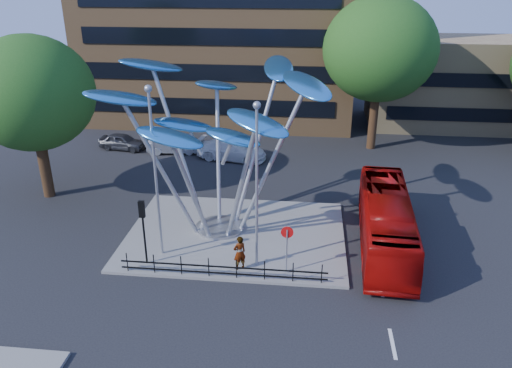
# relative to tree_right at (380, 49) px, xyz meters

# --- Properties ---
(ground) EXTENTS (120.00, 120.00, 0.00)m
(ground) POSITION_rel_tree_right_xyz_m (-8.00, -22.00, -8.04)
(ground) COLOR black
(ground) RESTS_ON ground
(traffic_island) EXTENTS (12.00, 9.00, 0.15)m
(traffic_island) POSITION_rel_tree_right_xyz_m (-9.00, -16.00, -7.96)
(traffic_island) COLOR slate
(traffic_island) RESTS_ON ground
(low_building_near) EXTENTS (15.00, 8.00, 8.00)m
(low_building_near) POSITION_rel_tree_right_xyz_m (8.00, 8.00, -4.04)
(low_building_near) COLOR tan
(low_building_near) RESTS_ON ground
(tree_right) EXTENTS (8.80, 8.80, 12.11)m
(tree_right) POSITION_rel_tree_right_xyz_m (0.00, 0.00, 0.00)
(tree_right) COLOR black
(tree_right) RESTS_ON ground
(tree_left) EXTENTS (7.60, 7.60, 10.32)m
(tree_left) POSITION_rel_tree_right_xyz_m (-22.00, -12.00, -1.24)
(tree_left) COLOR black
(tree_left) RESTS_ON ground
(leaf_sculpture) EXTENTS (12.72, 9.54, 9.51)m
(leaf_sculpture) POSITION_rel_tree_right_xyz_m (-10.07, -15.32, -1.16)
(leaf_sculpture) COLOR #9EA0A5
(leaf_sculpture) RESTS_ON traffic_island
(street_lamp_left) EXTENTS (0.36, 0.36, 8.80)m
(street_lamp_left) POSITION_rel_tree_right_xyz_m (-12.50, -18.50, -2.68)
(street_lamp_left) COLOR #9EA0A5
(street_lamp_left) RESTS_ON traffic_island
(street_lamp_right) EXTENTS (0.36, 0.36, 8.30)m
(street_lamp_right) POSITION_rel_tree_right_xyz_m (-7.50, -19.00, -2.94)
(street_lamp_right) COLOR #9EA0A5
(street_lamp_right) RESTS_ON traffic_island
(traffic_light_island) EXTENTS (0.28, 0.18, 3.42)m
(traffic_light_island) POSITION_rel_tree_right_xyz_m (-13.00, -19.50, -5.42)
(traffic_light_island) COLOR black
(traffic_light_island) RESTS_ON traffic_island
(no_entry_sign_island) EXTENTS (0.60, 0.10, 2.45)m
(no_entry_sign_island) POSITION_rel_tree_right_xyz_m (-6.00, -19.48, -6.22)
(no_entry_sign_island) COLOR #9EA0A5
(no_entry_sign_island) RESTS_ON traffic_island
(pedestrian_railing_front) EXTENTS (10.00, 0.06, 1.00)m
(pedestrian_railing_front) POSITION_rel_tree_right_xyz_m (-9.00, -20.30, -7.48)
(pedestrian_railing_front) COLOR black
(pedestrian_railing_front) RESTS_ON traffic_island
(red_bus) EXTENTS (3.03, 10.53, 2.90)m
(red_bus) POSITION_rel_tree_right_xyz_m (-0.93, -16.14, -6.59)
(red_bus) COLOR #9C0907
(red_bus) RESTS_ON ground
(pedestrian) EXTENTS (0.78, 0.72, 1.79)m
(pedestrian) POSITION_rel_tree_right_xyz_m (-8.29, -19.50, -6.99)
(pedestrian) COLOR gray
(pedestrian) RESTS_ON traffic_island
(parked_car_left) EXTENTS (4.07, 2.11, 1.32)m
(parked_car_left) POSITION_rel_tree_right_xyz_m (-20.43, -2.57, -7.38)
(parked_car_left) COLOR #3A3C41
(parked_car_left) RESTS_ON ground
(parked_car_mid) EXTENTS (4.45, 1.98, 1.42)m
(parked_car_mid) POSITION_rel_tree_right_xyz_m (-15.93, -2.94, -7.33)
(parked_car_mid) COLOR #B3B6BC
(parked_car_mid) RESTS_ON ground
(parked_car_right) EXTENTS (5.71, 3.03, 1.58)m
(parked_car_right) POSITION_rel_tree_right_xyz_m (-11.10, -3.91, -7.25)
(parked_car_right) COLOR silver
(parked_car_right) RESTS_ON ground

